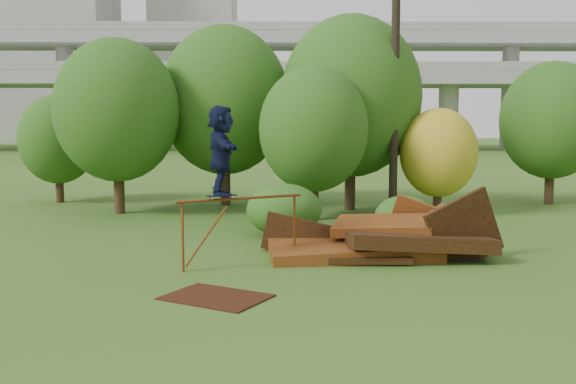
{
  "coord_description": "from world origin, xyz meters",
  "views": [
    {
      "loc": [
        -0.97,
        -12.72,
        3.19
      ],
      "look_at": [
        -0.8,
        2.0,
        1.6
      ],
      "focal_mm": 40.0,
      "sensor_mm": 36.0,
      "label": 1
    }
  ],
  "objects_px": {
    "scrap_pile": "(379,241)",
    "flat_plate": "(216,297)",
    "utility_pole": "(395,50)",
    "skater": "(221,150)"
  },
  "relations": [
    {
      "from": "utility_pole",
      "to": "skater",
      "type": "bearing_deg",
      "value": -123.75
    },
    {
      "from": "scrap_pile",
      "to": "skater",
      "type": "xyz_separation_m",
      "value": [
        -3.68,
        -1.21,
        2.25
      ]
    },
    {
      "from": "skater",
      "to": "utility_pole",
      "type": "xyz_separation_m",
      "value": [
        5.13,
        7.67,
        3.02
      ]
    },
    {
      "from": "scrap_pile",
      "to": "skater",
      "type": "bearing_deg",
      "value": -161.87
    },
    {
      "from": "scrap_pile",
      "to": "flat_plate",
      "type": "distance_m",
      "value": 5.18
    },
    {
      "from": "scrap_pile",
      "to": "utility_pole",
      "type": "relative_size",
      "value": 0.53
    },
    {
      "from": "scrap_pile",
      "to": "flat_plate",
      "type": "xyz_separation_m",
      "value": [
        -3.57,
        -3.73,
        -0.33
      ]
    },
    {
      "from": "flat_plate",
      "to": "skater",
      "type": "bearing_deg",
      "value": 92.55
    },
    {
      "from": "scrap_pile",
      "to": "utility_pole",
      "type": "bearing_deg",
      "value": 77.4
    },
    {
      "from": "scrap_pile",
      "to": "skater",
      "type": "relative_size",
      "value": 2.99
    }
  ]
}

